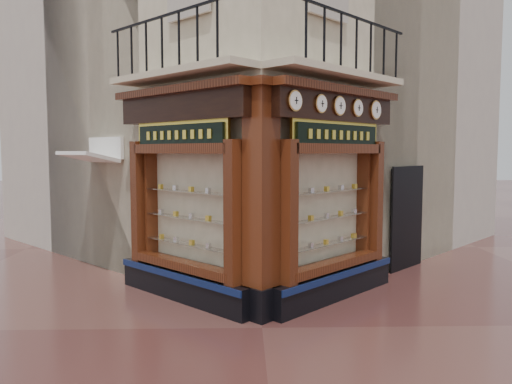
{
  "coord_description": "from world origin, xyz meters",
  "views": [
    {
      "loc": [
        -0.29,
        -7.72,
        2.8
      ],
      "look_at": [
        -0.05,
        2.0,
        2.01
      ],
      "focal_mm": 35.0,
      "sensor_mm": 36.0,
      "label": 1
    }
  ],
  "objects_px": {
    "corner_pilaster": "(261,203)",
    "signboard_right": "(338,135)",
    "awning": "(91,274)",
    "signboard_left": "(180,135)",
    "clock_c": "(339,106)",
    "clock_e": "(376,110)",
    "clock_a": "(295,101)",
    "clock_b": "(321,104)",
    "clock_d": "(358,108)"
  },
  "relations": [
    {
      "from": "corner_pilaster",
      "to": "signboard_left",
      "type": "xyz_separation_m",
      "value": [
        -1.46,
        1.01,
        1.15
      ]
    },
    {
      "from": "clock_c",
      "to": "awning",
      "type": "relative_size",
      "value": 0.25
    },
    {
      "from": "clock_d",
      "to": "signboard_left",
      "type": "relative_size",
      "value": 0.18
    },
    {
      "from": "clock_d",
      "to": "signboard_right",
      "type": "bearing_deg",
      "value": 166.79
    },
    {
      "from": "clock_e",
      "to": "awning",
      "type": "xyz_separation_m",
      "value": [
        -6.13,
        1.34,
        -3.62
      ]
    },
    {
      "from": "clock_b",
      "to": "clock_d",
      "type": "bearing_deg",
      "value": -0.0
    },
    {
      "from": "clock_b",
      "to": "signboard_left",
      "type": "bearing_deg",
      "value": 122.2
    },
    {
      "from": "corner_pilaster",
      "to": "clock_e",
      "type": "bearing_deg",
      "value": -8.43
    },
    {
      "from": "clock_d",
      "to": "clock_e",
      "type": "height_order",
      "value": "clock_e"
    },
    {
      "from": "clock_c",
      "to": "awning",
      "type": "xyz_separation_m",
      "value": [
        -5.23,
        2.24,
        -3.62
      ]
    },
    {
      "from": "clock_e",
      "to": "awning",
      "type": "distance_m",
      "value": 7.24
    },
    {
      "from": "corner_pilaster",
      "to": "signboard_right",
      "type": "distance_m",
      "value": 2.12
    },
    {
      "from": "clock_d",
      "to": "clock_e",
      "type": "bearing_deg",
      "value": 0.0
    },
    {
      "from": "clock_b",
      "to": "signboard_right",
      "type": "relative_size",
      "value": 0.17
    },
    {
      "from": "clock_b",
      "to": "signboard_left",
      "type": "xyz_separation_m",
      "value": [
        -2.51,
        0.57,
        -0.52
      ]
    },
    {
      "from": "clock_c",
      "to": "signboard_right",
      "type": "bearing_deg",
      "value": 38.86
    },
    {
      "from": "corner_pilaster",
      "to": "signboard_right",
      "type": "bearing_deg",
      "value": -10.25
    },
    {
      "from": "clock_b",
      "to": "signboard_left",
      "type": "height_order",
      "value": "clock_b"
    },
    {
      "from": "corner_pilaster",
      "to": "awning",
      "type": "height_order",
      "value": "corner_pilaster"
    },
    {
      "from": "signboard_left",
      "to": "signboard_right",
      "type": "bearing_deg",
      "value": -135.0
    },
    {
      "from": "corner_pilaster",
      "to": "awning",
      "type": "distance_m",
      "value": 5.25
    },
    {
      "from": "clock_e",
      "to": "clock_a",
      "type": "bearing_deg",
      "value": -180.0
    },
    {
      "from": "corner_pilaster",
      "to": "clock_c",
      "type": "xyz_separation_m",
      "value": [
        1.44,
        0.84,
        1.67
      ]
    },
    {
      "from": "corner_pilaster",
      "to": "signboard_left",
      "type": "relative_size",
      "value": 2.1
    },
    {
      "from": "awning",
      "to": "clock_a",
      "type": "bearing_deg",
      "value": -170.93
    },
    {
      "from": "awning",
      "to": "signboard_right",
      "type": "xyz_separation_m",
      "value": [
        5.25,
        -2.07,
        3.1
      ]
    },
    {
      "from": "clock_a",
      "to": "clock_c",
      "type": "distance_m",
      "value": 1.27
    },
    {
      "from": "awning",
      "to": "signboard_left",
      "type": "xyz_separation_m",
      "value": [
        2.32,
        -2.07,
        3.1
      ]
    },
    {
      "from": "clock_c",
      "to": "signboard_left",
      "type": "relative_size",
      "value": 0.19
    },
    {
      "from": "corner_pilaster",
      "to": "clock_b",
      "type": "relative_size",
      "value": 12.22
    },
    {
      "from": "clock_a",
      "to": "awning",
      "type": "height_order",
      "value": "clock_a"
    },
    {
      "from": "corner_pilaster",
      "to": "awning",
      "type": "bearing_deg",
      "value": 95.88
    },
    {
      "from": "awning",
      "to": "signboard_left",
      "type": "relative_size",
      "value": 0.75
    },
    {
      "from": "clock_c",
      "to": "clock_e",
      "type": "height_order",
      "value": "clock_e"
    },
    {
      "from": "clock_e",
      "to": "signboard_left",
      "type": "bearing_deg",
      "value": 145.76
    },
    {
      "from": "clock_b",
      "to": "awning",
      "type": "height_order",
      "value": "clock_b"
    },
    {
      "from": "clock_e",
      "to": "signboard_left",
      "type": "height_order",
      "value": "clock_e"
    },
    {
      "from": "signboard_right",
      "to": "clock_c",
      "type": "bearing_deg",
      "value": -141.14
    },
    {
      "from": "clock_c",
      "to": "clock_d",
      "type": "xyz_separation_m",
      "value": [
        0.43,
        0.43,
        0.0
      ]
    },
    {
      "from": "clock_d",
      "to": "clock_e",
      "type": "distance_m",
      "value": 0.66
    },
    {
      "from": "clock_a",
      "to": "awning",
      "type": "distance_m",
      "value": 6.46
    },
    {
      "from": "corner_pilaster",
      "to": "awning",
      "type": "relative_size",
      "value": 2.82
    },
    {
      "from": "clock_e",
      "to": "clock_c",
      "type": "bearing_deg",
      "value": -180.0
    },
    {
      "from": "corner_pilaster",
      "to": "clock_b",
      "type": "bearing_deg",
      "value": -22.04
    },
    {
      "from": "corner_pilaster",
      "to": "clock_c",
      "type": "height_order",
      "value": "corner_pilaster"
    },
    {
      "from": "clock_c",
      "to": "awning",
      "type": "height_order",
      "value": "clock_c"
    },
    {
      "from": "signboard_left",
      "to": "clock_a",
      "type": "bearing_deg",
      "value": -163.14
    },
    {
      "from": "clock_a",
      "to": "clock_d",
      "type": "height_order",
      "value": "clock_a"
    },
    {
      "from": "clock_c",
      "to": "signboard_right",
      "type": "height_order",
      "value": "clock_c"
    },
    {
      "from": "clock_d",
      "to": "signboard_right",
      "type": "height_order",
      "value": "clock_d"
    }
  ]
}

